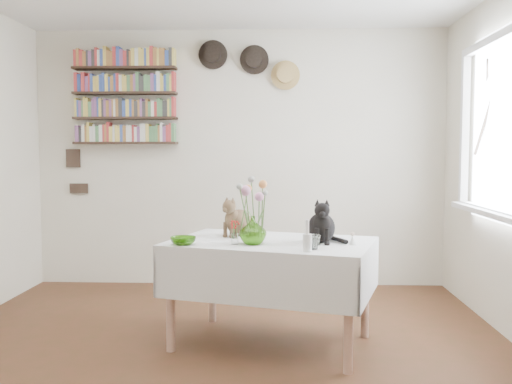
{
  "coord_description": "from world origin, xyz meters",
  "views": [
    {
      "loc": [
        0.39,
        -3.35,
        1.31
      ],
      "look_at": [
        0.24,
        0.37,
        1.05
      ],
      "focal_mm": 40.0,
      "sensor_mm": 36.0,
      "label": 1
    }
  ],
  "objects_px": {
    "black_cat": "(321,220)",
    "flower_vase": "(253,230)",
    "bookshelf_unit": "(125,97)",
    "dining_table": "(271,266)",
    "tabby_cat": "(239,216)"
  },
  "relations": [
    {
      "from": "black_cat",
      "to": "flower_vase",
      "type": "bearing_deg",
      "value": -164.35
    },
    {
      "from": "flower_vase",
      "to": "bookshelf_unit",
      "type": "distance_m",
      "value": 2.49
    },
    {
      "from": "black_cat",
      "to": "bookshelf_unit",
      "type": "xyz_separation_m",
      "value": [
        -1.77,
        1.73,
        0.98
      ]
    },
    {
      "from": "black_cat",
      "to": "flower_vase",
      "type": "height_order",
      "value": "black_cat"
    },
    {
      "from": "dining_table",
      "to": "bookshelf_unit",
      "type": "bearing_deg",
      "value": 130.45
    },
    {
      "from": "bookshelf_unit",
      "to": "flower_vase",
      "type": "bearing_deg",
      "value": -54.27
    },
    {
      "from": "tabby_cat",
      "to": "flower_vase",
      "type": "distance_m",
      "value": 0.4
    },
    {
      "from": "flower_vase",
      "to": "dining_table",
      "type": "bearing_deg",
      "value": 51.28
    },
    {
      "from": "black_cat",
      "to": "flower_vase",
      "type": "distance_m",
      "value": 0.47
    },
    {
      "from": "black_cat",
      "to": "flower_vase",
      "type": "relative_size",
      "value": 1.63
    },
    {
      "from": "tabby_cat",
      "to": "black_cat",
      "type": "height_order",
      "value": "black_cat"
    },
    {
      "from": "tabby_cat",
      "to": "flower_vase",
      "type": "height_order",
      "value": "tabby_cat"
    },
    {
      "from": "flower_vase",
      "to": "black_cat",
      "type": "bearing_deg",
      "value": 13.32
    },
    {
      "from": "dining_table",
      "to": "bookshelf_unit",
      "type": "relative_size",
      "value": 1.52
    },
    {
      "from": "tabby_cat",
      "to": "flower_vase",
      "type": "relative_size",
      "value": 1.58
    }
  ]
}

